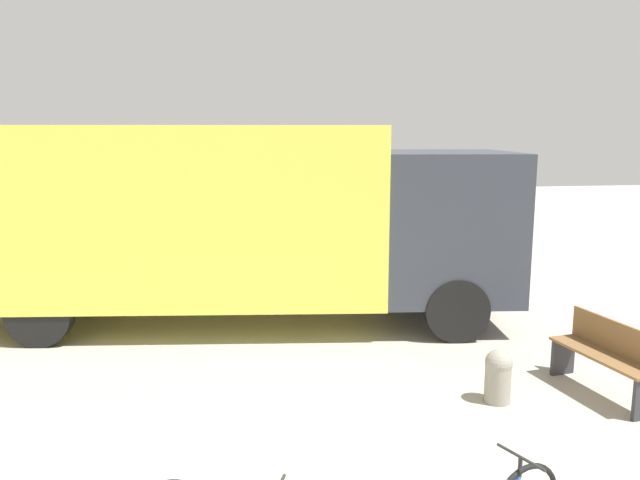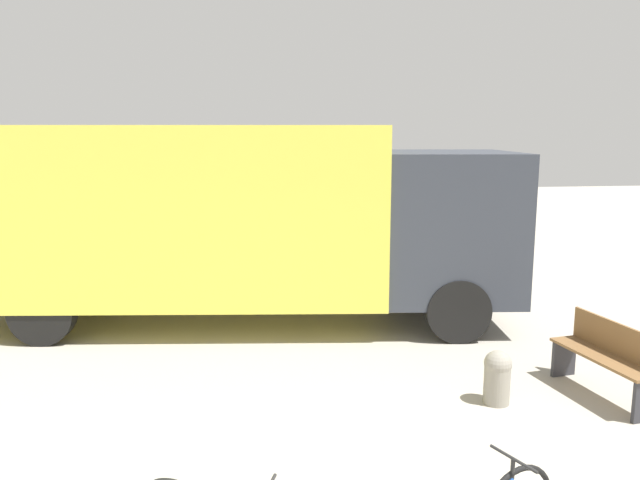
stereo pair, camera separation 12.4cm
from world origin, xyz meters
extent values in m
cube|color=#EAE04C|center=(-2.09, 6.99, 1.87)|extent=(6.95, 3.26, 2.77)
cube|color=#333842|center=(2.30, 6.47, 1.67)|extent=(2.41, 2.62, 2.35)
cylinder|color=black|center=(2.42, 7.54, 0.49)|extent=(1.01, 0.39, 0.98)
cylinder|color=black|center=(2.17, 5.39, 0.49)|extent=(1.01, 0.39, 0.98)
cylinder|color=black|center=(-3.79, 8.29, 0.49)|extent=(1.01, 0.39, 0.98)
cylinder|color=black|center=(-4.05, 6.14, 0.49)|extent=(1.01, 0.39, 0.98)
cube|color=brown|center=(3.18, 3.22, 0.50)|extent=(0.62, 1.52, 0.03)
cube|color=brown|center=(3.36, 3.25, 0.70)|extent=(0.26, 1.47, 0.42)
cube|color=#2D2D33|center=(3.08, 3.91, 0.24)|extent=(0.34, 0.10, 0.49)
cylinder|color=black|center=(0.80, 0.59, 0.76)|extent=(0.03, 0.03, 0.16)
cylinder|color=black|center=(0.80, 0.59, 0.83)|extent=(0.19, 0.42, 0.02)
cylinder|color=gray|center=(1.86, 3.22, 0.24)|extent=(0.31, 0.31, 0.49)
sphere|color=gray|center=(1.86, 3.22, 0.49)|extent=(0.32, 0.32, 0.32)
camera|label=1|loc=(-1.29, -3.34, 3.19)|focal=35.00mm
camera|label=2|loc=(-1.16, -3.35, 3.19)|focal=35.00mm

